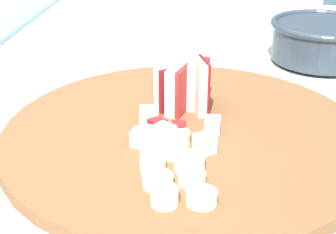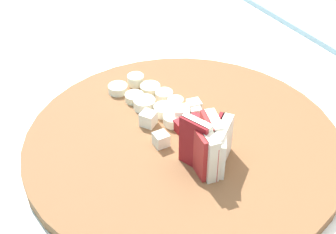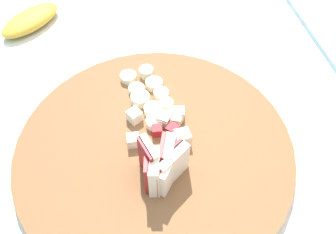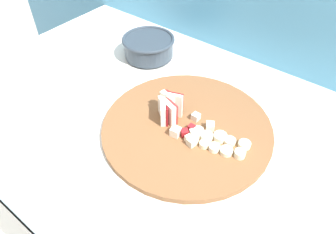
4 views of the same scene
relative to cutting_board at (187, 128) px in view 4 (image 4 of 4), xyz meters
The scene contains 7 objects.
tiled_countertop 0.47m from the cutting_board, behind, with size 1.20×0.74×0.92m.
tile_backsplash 0.43m from the cutting_board, 99.30° to the left, with size 2.40×0.04×1.47m, color #4C8EB2.
cutting_board is the anchor object (origin of this frame).
apple_wedge_fan 0.06m from the cutting_board, behind, with size 0.07×0.07×0.06m.
apple_dice_pile 0.03m from the cutting_board, 36.01° to the right, with size 0.08×0.09×0.02m.
banana_slice_rows 0.09m from the cutting_board, ahead, with size 0.13×0.09×0.02m.
ceramic_bowl 0.34m from the cutting_board, 146.01° to the left, with size 0.16×0.16×0.07m.
Camera 4 is at (0.35, -0.43, 1.45)m, focal length 33.29 mm.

